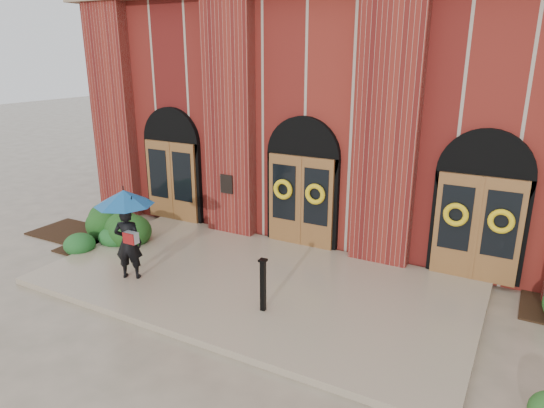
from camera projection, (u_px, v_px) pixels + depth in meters
The scene contains 7 objects.
ground at pixel (250, 288), 11.36m from camera, with size 90.00×90.00×0.00m, color gray.
landing at pixel (253, 283), 11.46m from camera, with size 10.00×5.30×0.15m, color gray.
church_building at pixel (373, 103), 17.66m from camera, with size 16.20×12.53×7.00m.
man_with_umbrella at pixel (126, 217), 11.12m from camera, with size 1.79×1.79×2.16m.
metal_post at pixel (263, 284), 9.92m from camera, with size 0.16×0.16×1.15m.
hedge_wall_left at pixel (87, 223), 14.37m from camera, with size 3.44×1.38×0.88m, color #1C4717.
hedge_front_left at pixel (94, 239), 13.61m from camera, with size 1.58×1.35×0.56m, color #1C5320.
Camera 1 is at (5.38, -8.73, 5.28)m, focal length 32.00 mm.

